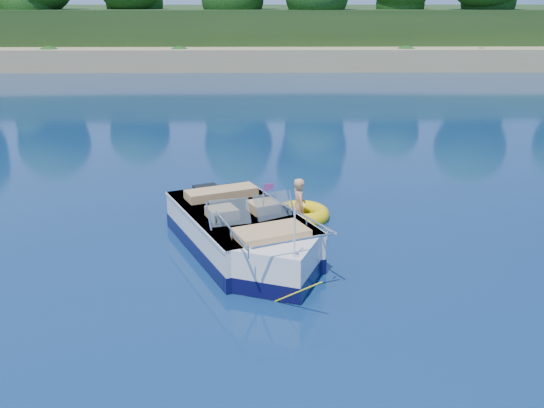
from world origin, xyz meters
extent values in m
plane|color=#0A1946|center=(0.00, 0.00, 0.00)|extent=(160.00, 160.00, 0.00)
cube|color=#998259|center=(0.00, 38.00, 0.50)|extent=(170.00, 8.00, 2.00)
cube|color=black|center=(0.00, 65.00, 1.00)|extent=(170.00, 56.00, 6.00)
cylinder|color=black|center=(-18.00, 40.50, 3.10)|extent=(0.44, 0.44, 3.20)
cylinder|color=black|center=(0.00, 42.00, 3.30)|extent=(0.44, 0.44, 3.60)
cylinder|color=black|center=(20.00, 40.00, 2.80)|extent=(0.44, 0.44, 2.60)
cube|color=white|center=(-1.10, 3.51, 0.29)|extent=(3.18, 4.04, 0.99)
cube|color=white|center=(-0.41, 1.96, 0.29)|extent=(1.73, 1.73, 0.99)
cube|color=black|center=(-1.10, 3.51, 0.15)|extent=(3.22, 4.09, 0.28)
cube|color=black|center=(-0.41, 1.96, 0.15)|extent=(1.77, 1.77, 0.28)
cube|color=tan|center=(-1.21, 3.76, 0.57)|extent=(2.40, 2.91, 0.09)
cube|color=white|center=(-1.10, 3.51, 0.76)|extent=(3.22, 4.06, 0.06)
cube|color=black|center=(-1.89, 5.30, 0.33)|extent=(0.61, 0.51, 0.85)
cube|color=#8C9EA5|center=(-1.22, 2.73, 1.03)|extent=(0.78, 0.44, 0.46)
cube|color=#8C9EA5|center=(-0.44, 3.07, 1.03)|extent=(0.76, 0.60, 0.46)
cube|color=tan|center=(-1.39, 3.12, 0.79)|extent=(0.69, 0.69, 0.38)
cube|color=tan|center=(-0.61, 3.46, 0.79)|extent=(0.69, 0.69, 0.38)
cube|color=tan|center=(-1.48, 4.37, 0.79)|extent=(1.56, 1.08, 0.36)
cube|color=tan|center=(-0.48, 2.12, 0.77)|extent=(1.43, 1.16, 0.32)
cylinder|color=white|center=(-0.12, 1.30, 1.19)|extent=(0.04, 0.04, 0.81)
cube|color=#FD1C2B|center=(-0.51, 3.04, 1.41)|extent=(0.20, 0.10, 0.13)
cube|color=silver|center=(-0.10, 1.25, 0.81)|extent=(0.11, 0.09, 0.05)
cylinder|color=yellow|center=(-0.09, 0.89, 0.33)|extent=(0.73, 0.75, 0.72)
torus|color=yellow|center=(0.24, 5.23, 0.09)|extent=(1.58, 1.58, 0.35)
torus|color=red|center=(0.24, 5.23, 0.10)|extent=(1.30, 1.30, 0.11)
imported|color=tan|center=(0.19, 5.23, 0.00)|extent=(0.48, 0.78, 1.42)
camera|label=1|loc=(-0.63, -7.66, 4.69)|focal=40.00mm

